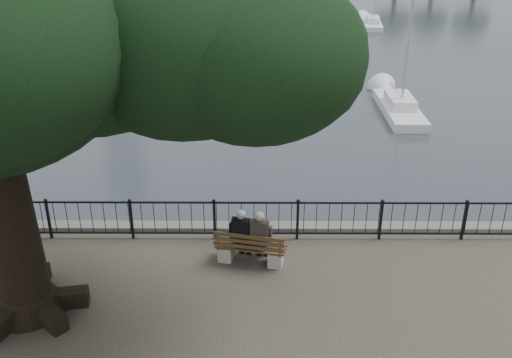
{
  "coord_description": "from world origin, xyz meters",
  "views": [
    {
      "loc": [
        0.07,
        -9.5,
        7.18
      ],
      "look_at": [
        0.0,
        2.5,
        1.6
      ],
      "focal_mm": 40.0,
      "sensor_mm": 36.0,
      "label": 1
    }
  ],
  "objects_px": {
    "bench": "(250,251)",
    "person_left": "(243,236)",
    "tree": "(25,26)",
    "person_right": "(261,238)"
  },
  "relations": [
    {
      "from": "person_left",
      "to": "bench",
      "type": "bearing_deg",
      "value": -36.83
    },
    {
      "from": "bench",
      "to": "tree",
      "type": "height_order",
      "value": "tree"
    },
    {
      "from": "person_left",
      "to": "tree",
      "type": "relative_size",
      "value": 0.13
    },
    {
      "from": "person_right",
      "to": "tree",
      "type": "height_order",
      "value": "tree"
    },
    {
      "from": "bench",
      "to": "person_left",
      "type": "relative_size",
      "value": 1.24
    },
    {
      "from": "person_right",
      "to": "tree",
      "type": "bearing_deg",
      "value": -156.9
    },
    {
      "from": "person_left",
      "to": "person_right",
      "type": "xyz_separation_m",
      "value": [
        0.4,
        -0.09,
        0.0
      ]
    },
    {
      "from": "bench",
      "to": "tree",
      "type": "distance_m",
      "value": 6.57
    },
    {
      "from": "person_right",
      "to": "person_left",
      "type": "bearing_deg",
      "value": 167.99
    },
    {
      "from": "bench",
      "to": "tree",
      "type": "relative_size",
      "value": 0.16
    }
  ]
}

